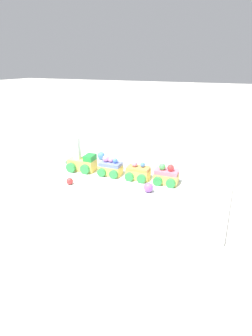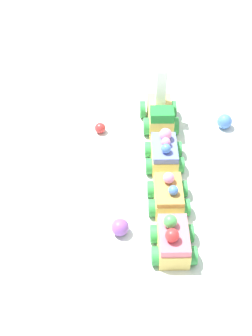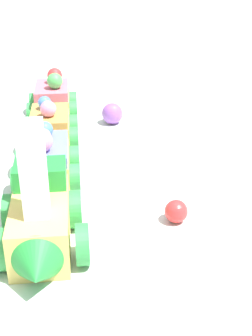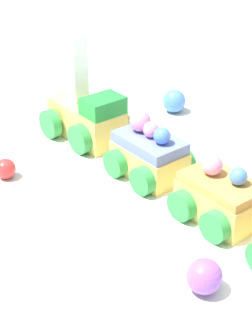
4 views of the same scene
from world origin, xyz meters
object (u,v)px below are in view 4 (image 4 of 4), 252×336
(cake_train_locomotive, at_px, (83,114))
(gumball_purple, at_px, (204,276))
(gumball_blue, at_px, (174,101))
(cake_car_caramel, at_px, (220,199))
(gumball_red, at_px, (6,169))
(cake_car_blueberry, at_px, (149,155))

(cake_train_locomotive, distance_m, gumball_purple, 0.28)
(cake_train_locomotive, xyz_separation_m, gumball_blue, (-0.01, -0.12, -0.01))
(cake_train_locomotive, height_order, cake_car_caramel, cake_train_locomotive)
(cake_train_locomotive, bearing_deg, cake_car_caramel, -179.97)
(gumball_red, distance_m, gumball_blue, 0.24)
(cake_car_blueberry, height_order, gumball_purple, cake_car_blueberry)
(cake_train_locomotive, height_order, gumball_blue, cake_train_locomotive)
(gumball_blue, height_order, gumball_purple, gumball_blue)
(gumball_red, distance_m, gumball_purple, 0.24)
(cake_train_locomotive, distance_m, gumball_blue, 0.13)
(cake_car_caramel, relative_size, gumball_blue, 2.59)
(cake_train_locomotive, xyz_separation_m, gumball_red, (-0.03, 0.11, -0.02))
(cake_train_locomotive, relative_size, gumball_red, 5.76)
(cake_car_blueberry, distance_m, gumball_purple, 0.17)
(cake_train_locomotive, bearing_deg, gumball_red, 104.17)
(cake_car_caramel, distance_m, gumball_blue, 0.23)
(cake_car_blueberry, height_order, cake_car_caramel, cake_car_blueberry)
(cake_car_caramel, xyz_separation_m, gumball_purple, (-0.06, 0.08, -0.01))
(cake_train_locomotive, height_order, gumball_red, cake_train_locomotive)
(cake_car_caramel, xyz_separation_m, gumball_blue, (0.20, -0.11, -0.01))
(cake_train_locomotive, xyz_separation_m, gumball_purple, (-0.27, 0.07, -0.01))
(cake_car_caramel, bearing_deg, gumball_purple, 126.38)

